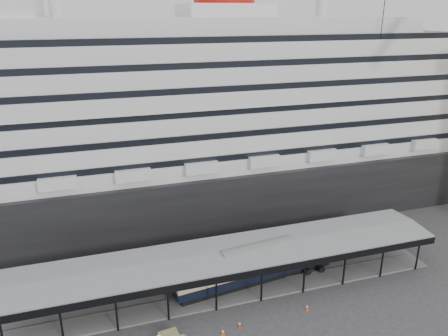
{
  "coord_description": "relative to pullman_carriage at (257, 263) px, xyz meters",
  "views": [
    {
      "loc": [
        -15.21,
        -40.73,
        33.9
      ],
      "look_at": [
        0.33,
        8.0,
        15.35
      ],
      "focal_mm": 35.0,
      "sensor_mm": 36.0,
      "label": 1
    }
  ],
  "objects": [
    {
      "name": "pullman_carriage",
      "position": [
        0.0,
        0.0,
        0.0
      ],
      "size": [
        23.02,
        5.79,
        22.42
      ],
      "rotation": [
        0.0,
        0.0,
        0.13
      ],
      "color": "black",
      "rests_on": "ground"
    },
    {
      "name": "traffic_cone_left",
      "position": [
        -5.15,
        -7.76,
        -2.35
      ],
      "size": [
        0.42,
        0.42,
        0.74
      ],
      "rotation": [
        0.0,
        0.0,
        -0.1
      ],
      "color": "red",
      "rests_on": "ground"
    },
    {
      "name": "cruise_ship",
      "position": [
        -3.85,
        27.0,
        15.63
      ],
      "size": [
        130.0,
        30.0,
        43.9
      ],
      "color": "black",
      "rests_on": "ground"
    },
    {
      "name": "traffic_cone_mid",
      "position": [
        -7.34,
        -8.42,
        -2.31
      ],
      "size": [
        0.49,
        0.49,
        0.81
      ],
      "rotation": [
        0.0,
        0.0,
        -0.19
      ],
      "color": "orange",
      "rests_on": "ground"
    },
    {
      "name": "platform_canopy",
      "position": [
        -3.9,
        -0.0,
        -0.35
      ],
      "size": [
        56.0,
        9.18,
        5.3
      ],
      "color": "slate",
      "rests_on": "ground"
    },
    {
      "name": "ground",
      "position": [
        -3.9,
        -5.0,
        -2.72
      ],
      "size": [
        200.0,
        200.0,
        0.0
      ],
      "primitive_type": "plane",
      "color": "#343437",
      "rests_on": "ground"
    },
    {
      "name": "traffic_cone_right",
      "position": [
        3.59,
        -7.39,
        -2.34
      ],
      "size": [
        0.4,
        0.4,
        0.75
      ],
      "rotation": [
        0.0,
        0.0,
        -0.05
      ],
      "color": "#F04C0D",
      "rests_on": "ground"
    }
  ]
}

